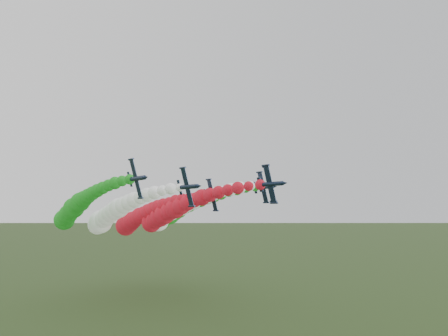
% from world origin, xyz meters
% --- Properties ---
extents(jet_lead, '(10.21, 75.92, 18.22)m').
position_xyz_m(jet_lead, '(8.35, 46.17, 29.12)').
color(jet_lead, '#101C32').
rests_on(jet_lead, ground).
extents(jet_inner_left, '(10.16, 75.87, 18.17)m').
position_xyz_m(jet_inner_left, '(-7.27, 56.85, 28.29)').
color(jet_inner_left, '#101C32').
rests_on(jet_inner_left, ground).
extents(jet_inner_right, '(10.90, 76.61, 18.91)m').
position_xyz_m(jet_inner_right, '(14.70, 54.31, 29.34)').
color(jet_inner_right, '#101C32').
rests_on(jet_inner_right, ground).
extents(jet_outer_left, '(10.29, 76.00, 18.30)m').
position_xyz_m(jet_outer_left, '(-17.19, 62.08, 30.10)').
color(jet_outer_left, '#101C32').
rests_on(jet_outer_left, ground).
extents(jet_outer_right, '(10.54, 76.25, 18.54)m').
position_xyz_m(jet_outer_right, '(23.04, 65.97, 29.31)').
color(jet_outer_right, '#101C32').
rests_on(jet_outer_right, ground).
extents(jet_trail, '(10.81, 76.52, 18.82)m').
position_xyz_m(jet_trail, '(10.11, 73.21, 26.79)').
color(jet_trail, '#101C32').
rests_on(jet_trail, ground).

